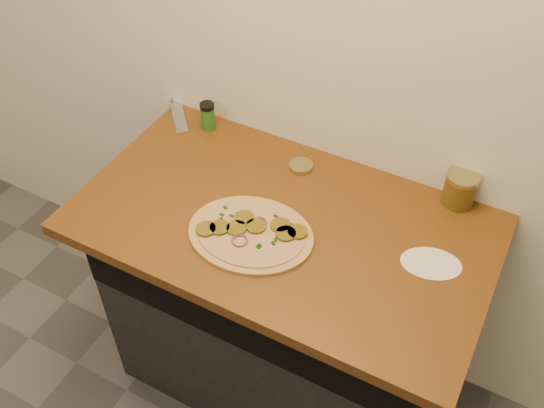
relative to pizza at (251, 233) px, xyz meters
The scene contains 8 objects.
cabinet 0.50m from the pizza, 69.27° to the left, with size 1.10×0.60×0.86m, color black.
countertop 0.12m from the pizza, 63.88° to the left, with size 1.20×0.70×0.04m, color brown.
pizza is the anchor object (origin of this frame).
chefs_knife 0.70m from the pizza, 142.08° to the left, with size 0.23×0.25×0.02m.
mason_jar_lid 0.32m from the pizza, 90.38° to the left, with size 0.08×0.08×0.02m, color tan.
salsa_jar 0.62m from the pizza, 40.46° to the left, with size 0.10×0.10×0.11m.
spice_shaker 0.52m from the pizza, 135.47° to the left, with size 0.05×0.05×0.10m.
flour_spill 0.50m from the pizza, 15.95° to the left, with size 0.16×0.16×0.00m, color silver.
Camera 1 is at (0.54, 0.33, 2.15)m, focal length 40.00 mm.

